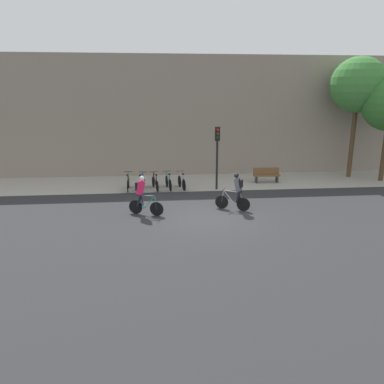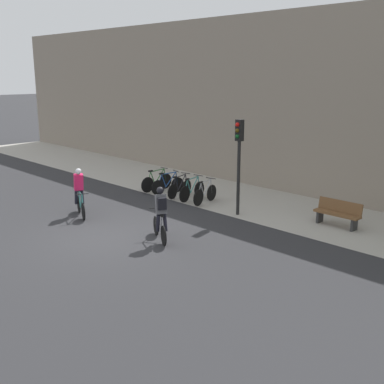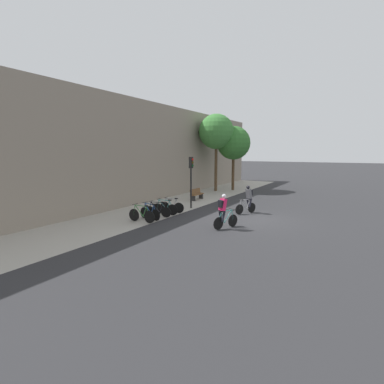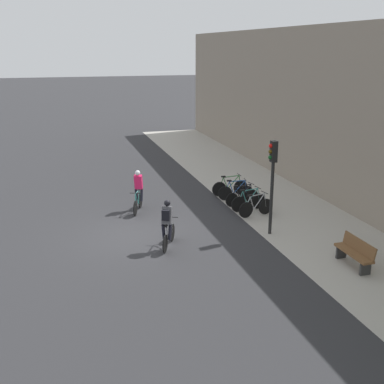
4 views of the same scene
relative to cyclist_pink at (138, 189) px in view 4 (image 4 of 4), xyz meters
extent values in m
plane|color=#2B2B2D|center=(2.79, -0.69, -0.95)|extent=(200.00, 200.00, 0.00)
cube|color=#A39E93|center=(2.79, 6.06, -0.94)|extent=(44.00, 4.50, 0.01)
cube|color=gray|center=(2.79, 8.61, 2.87)|extent=(44.00, 0.60, 7.62)
cylinder|color=black|center=(0.62, -0.26, -0.63)|extent=(0.60, 0.28, 0.64)
cylinder|color=black|center=(-0.31, 0.13, -0.63)|extent=(0.60, 0.28, 0.64)
cylinder|color=teal|center=(0.31, -0.13, -0.35)|extent=(0.53, 0.25, 0.62)
cylinder|color=teal|center=(-0.04, 0.02, -0.36)|extent=(0.26, 0.14, 0.58)
cylinder|color=teal|center=(0.20, -0.08, -0.06)|extent=(0.71, 0.32, 0.07)
cylinder|color=teal|center=(-0.12, 0.05, -0.64)|extent=(0.39, 0.19, 0.05)
cylinder|color=teal|center=(-0.23, 0.09, -0.35)|extent=(0.21, 0.11, 0.56)
cylinder|color=teal|center=(0.59, -0.24, -0.34)|extent=(0.12, 0.08, 0.58)
cylinder|color=black|center=(0.55, -0.23, -0.01)|extent=(0.20, 0.44, 0.03)
cube|color=black|center=(-0.14, 0.06, -0.04)|extent=(0.22, 0.15, 0.06)
cube|color=#EA1E56|center=(-0.05, 0.02, 0.29)|extent=(0.42, 0.42, 0.63)
sphere|color=silver|center=(0.02, -0.01, 0.70)|extent=(0.29, 0.29, 0.22)
cylinder|color=black|center=(-0.14, -0.06, -0.28)|extent=(0.30, 0.21, 0.56)
cylinder|color=black|center=(-0.05, 0.14, -0.28)|extent=(0.26, 0.19, 0.56)
cube|color=black|center=(-0.18, 0.07, 0.34)|extent=(0.23, 0.29, 0.36)
cylinder|color=black|center=(3.66, 0.54, -0.63)|extent=(0.57, 0.32, 0.63)
cylinder|color=black|center=(4.58, 0.06, -0.63)|extent=(0.57, 0.32, 0.63)
cylinder|color=#99999E|center=(3.98, 0.38, -0.35)|extent=(0.52, 0.30, 0.62)
cylinder|color=#99999E|center=(4.32, 0.20, -0.37)|extent=(0.25, 0.16, 0.58)
cylinder|color=#99999E|center=(4.08, 0.32, -0.07)|extent=(0.70, 0.39, 0.07)
cylinder|color=#99999E|center=(4.40, 0.16, -0.64)|extent=(0.38, 0.22, 0.05)
cylinder|color=#99999E|center=(4.50, 0.10, -0.36)|extent=(0.21, 0.13, 0.56)
cylinder|color=#99999E|center=(3.70, 0.52, -0.34)|extent=(0.12, 0.09, 0.59)
cylinder|color=black|center=(3.74, 0.50, -0.01)|extent=(0.24, 0.42, 0.03)
cube|color=black|center=(4.42, 0.15, -0.04)|extent=(0.21, 0.16, 0.06)
cube|color=#4C4C51|center=(4.33, 0.19, 0.29)|extent=(0.43, 0.43, 0.63)
sphere|color=black|center=(4.26, 0.23, 0.70)|extent=(0.30, 0.30, 0.22)
cylinder|color=black|center=(4.42, 0.27, -0.29)|extent=(0.29, 0.22, 0.56)
cylinder|color=black|center=(4.32, 0.07, -0.29)|extent=(0.26, 0.21, 0.56)
cube|color=black|center=(4.45, 0.13, 0.34)|extent=(0.24, 0.30, 0.36)
cylinder|color=black|center=(-0.93, 5.00, -0.60)|extent=(0.04, 0.69, 0.69)
cylinder|color=black|center=(-0.92, 3.94, -0.60)|extent=(0.04, 0.69, 0.69)
cylinder|color=#2D6B33|center=(-0.93, 4.64, -0.32)|extent=(0.05, 0.58, 0.62)
cylinder|color=#2D6B33|center=(-0.92, 4.25, -0.34)|extent=(0.04, 0.27, 0.58)
cylinder|color=#2D6B33|center=(-0.93, 4.52, -0.04)|extent=(0.05, 0.79, 0.07)
cylinder|color=#2D6B33|center=(-0.92, 4.15, -0.61)|extent=(0.04, 0.43, 0.05)
cylinder|color=#2D6B33|center=(-0.92, 4.03, -0.33)|extent=(0.03, 0.22, 0.56)
cylinder|color=#2D6B33|center=(-0.93, 4.96, -0.31)|extent=(0.04, 0.12, 0.59)
cylinder|color=black|center=(-0.93, 4.92, 0.02)|extent=(0.46, 0.03, 0.03)
cube|color=black|center=(-0.92, 4.13, -0.01)|extent=(0.08, 0.20, 0.06)
cylinder|color=black|center=(-0.09, 4.95, -0.62)|extent=(0.15, 0.65, 0.65)
cylinder|color=black|center=(-0.27, 3.99, -0.62)|extent=(0.15, 0.65, 0.65)
cylinder|color=#1E478C|center=(-0.15, 4.63, -0.34)|extent=(0.14, 0.54, 0.62)
cylinder|color=#1E478C|center=(-0.22, 4.27, -0.35)|extent=(0.09, 0.26, 0.58)
cylinder|color=#1E478C|center=(-0.17, 4.52, -0.06)|extent=(0.17, 0.72, 0.07)
cylinder|color=#1E478C|center=(-0.23, 4.18, -0.63)|extent=(0.10, 0.39, 0.05)
cylinder|color=#1E478C|center=(-0.25, 4.08, -0.35)|extent=(0.07, 0.21, 0.56)
cylinder|color=#1E478C|center=(-0.10, 4.91, -0.33)|extent=(0.06, 0.12, 0.58)
cylinder|color=black|center=(-0.10, 4.88, 0.00)|extent=(0.46, 0.11, 0.03)
cube|color=black|center=(-0.24, 4.16, -0.03)|extent=(0.12, 0.21, 0.06)
cylinder|color=black|center=(0.46, 4.99, -0.63)|extent=(0.16, 0.62, 0.62)
cylinder|color=black|center=(0.68, 3.95, -0.63)|extent=(0.16, 0.62, 0.62)
cylinder|color=black|center=(0.54, 4.64, -0.35)|extent=(0.16, 0.57, 0.62)
cylinder|color=black|center=(0.62, 4.25, -0.37)|extent=(0.09, 0.27, 0.58)
cylinder|color=black|center=(0.56, 4.52, -0.07)|extent=(0.20, 0.77, 0.07)
cylinder|color=black|center=(0.64, 4.16, -0.64)|extent=(0.12, 0.42, 0.05)
cylinder|color=black|center=(0.66, 4.05, -0.36)|extent=(0.08, 0.22, 0.56)
cylinder|color=black|center=(0.47, 4.95, -0.34)|extent=(0.06, 0.12, 0.59)
cylinder|color=black|center=(0.48, 4.90, -0.01)|extent=(0.46, 0.12, 0.03)
cube|color=black|center=(0.64, 4.14, -0.04)|extent=(0.12, 0.21, 0.06)
cylinder|color=black|center=(1.24, 4.97, -0.61)|extent=(0.14, 0.67, 0.67)
cylinder|color=black|center=(1.40, 3.97, -0.61)|extent=(0.14, 0.67, 0.67)
cylinder|color=teal|center=(1.29, 4.63, -0.33)|extent=(0.13, 0.56, 0.62)
cylinder|color=teal|center=(1.35, 4.26, -0.34)|extent=(0.08, 0.26, 0.58)
cylinder|color=teal|center=(1.31, 4.52, -0.04)|extent=(0.16, 0.75, 0.07)
cylinder|color=teal|center=(1.37, 4.17, -0.62)|extent=(0.10, 0.41, 0.05)
cylinder|color=teal|center=(1.38, 4.06, -0.33)|extent=(0.07, 0.22, 0.56)
cylinder|color=teal|center=(1.24, 4.93, -0.32)|extent=(0.05, 0.12, 0.58)
cylinder|color=black|center=(1.25, 4.89, 0.01)|extent=(0.46, 0.10, 0.03)
cube|color=black|center=(1.37, 4.15, -0.02)|extent=(0.11, 0.21, 0.06)
cylinder|color=black|center=(1.98, 4.95, -0.61)|extent=(0.16, 0.66, 0.66)
cylinder|color=black|center=(2.16, 4.00, -0.61)|extent=(0.16, 0.66, 0.66)
cylinder|color=#99999E|center=(2.04, 4.62, -0.33)|extent=(0.14, 0.53, 0.62)
cylinder|color=#99999E|center=(2.10, 4.27, -0.35)|extent=(0.09, 0.25, 0.58)
cylinder|color=#99999E|center=(2.06, 4.52, -0.05)|extent=(0.17, 0.71, 0.07)
cylinder|color=#99999E|center=(2.12, 4.19, -0.62)|extent=(0.10, 0.39, 0.05)
cylinder|color=#99999E|center=(2.14, 4.08, -0.34)|extent=(0.07, 0.21, 0.56)
cylinder|color=#99999E|center=(1.98, 4.91, -0.32)|extent=(0.06, 0.12, 0.58)
cylinder|color=black|center=(1.99, 4.87, 0.01)|extent=(0.46, 0.11, 0.03)
cube|color=black|center=(2.12, 4.17, -0.02)|extent=(0.12, 0.21, 0.06)
cylinder|color=black|center=(4.02, 4.19, 0.80)|extent=(0.12, 0.12, 3.50)
cube|color=black|center=(4.02, 4.19, 2.17)|extent=(0.26, 0.20, 0.76)
sphere|color=red|center=(4.02, 4.06, 2.38)|extent=(0.15, 0.15, 0.15)
sphere|color=#4C380A|center=(4.02, 4.06, 2.17)|extent=(0.15, 0.15, 0.15)
sphere|color=#0C4719|center=(4.02, 4.06, 1.96)|extent=(0.15, 0.15, 0.15)
cube|color=brown|center=(7.30, 5.50, -0.50)|extent=(1.61, 0.40, 0.08)
cube|color=brown|center=(7.30, 5.68, -0.26)|extent=(1.61, 0.12, 0.40)
cube|color=#2D2D2D|center=(6.66, 5.50, -0.72)|extent=(0.08, 0.36, 0.45)
cube|color=#2D2D2D|center=(7.94, 5.50, -0.72)|extent=(0.08, 0.36, 0.45)
camera|label=1|loc=(0.64, -16.04, 4.28)|focal=35.00mm
camera|label=2|loc=(15.01, -8.97, 4.17)|focal=45.00mm
camera|label=3|loc=(-13.52, -5.91, 2.91)|focal=28.00mm
camera|label=4|loc=(19.20, -3.31, 5.72)|focal=45.00mm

